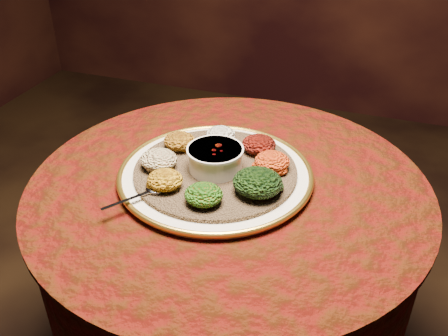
% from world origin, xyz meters
% --- Properties ---
extents(table, '(0.96, 0.96, 0.73)m').
position_xyz_m(table, '(0.00, 0.00, 0.55)').
color(table, black).
rests_on(table, ground).
extents(platter, '(0.58, 0.58, 0.02)m').
position_xyz_m(platter, '(-0.04, 0.01, 0.75)').
color(platter, silver).
rests_on(platter, table).
extents(injera, '(0.45, 0.45, 0.01)m').
position_xyz_m(injera, '(-0.04, 0.01, 0.76)').
color(injera, brown).
rests_on(injera, platter).
extents(stew_bowl, '(0.13, 0.13, 0.06)m').
position_xyz_m(stew_bowl, '(-0.04, 0.01, 0.79)').
color(stew_bowl, silver).
rests_on(stew_bowl, injera).
extents(spoon, '(0.10, 0.12, 0.01)m').
position_xyz_m(spoon, '(-0.14, -0.14, 0.77)').
color(spoon, silver).
rests_on(spoon, injera).
extents(portion_ayib, '(0.08, 0.07, 0.04)m').
position_xyz_m(portion_ayib, '(-0.07, 0.14, 0.78)').
color(portion_ayib, white).
rests_on(portion_ayib, injera).
extents(portion_kitfo, '(0.09, 0.08, 0.04)m').
position_xyz_m(portion_kitfo, '(0.04, 0.12, 0.78)').
color(portion_kitfo, black).
rests_on(portion_kitfo, injera).
extents(portion_tikil, '(0.08, 0.08, 0.04)m').
position_xyz_m(portion_tikil, '(0.09, 0.05, 0.78)').
color(portion_tikil, '#AF660E').
rests_on(portion_tikil, injera).
extents(portion_gomen, '(0.11, 0.11, 0.05)m').
position_xyz_m(portion_gomen, '(0.09, -0.05, 0.79)').
color(portion_gomen, black).
rests_on(portion_gomen, injera).
extents(portion_mixveg, '(0.08, 0.08, 0.04)m').
position_xyz_m(portion_mixveg, '(-0.01, -0.13, 0.78)').
color(portion_mixveg, '#AD3E0B').
rests_on(portion_mixveg, injera).
extents(portion_kik, '(0.08, 0.08, 0.04)m').
position_xyz_m(portion_kik, '(-0.12, -0.10, 0.78)').
color(portion_kik, '#C28B11').
rests_on(portion_kik, injera).
extents(portion_timatim, '(0.09, 0.08, 0.04)m').
position_xyz_m(portion_timatim, '(-0.17, -0.03, 0.78)').
color(portion_timatim, maroon).
rests_on(portion_timatim, injera).
extents(portion_shiro, '(0.08, 0.08, 0.04)m').
position_xyz_m(portion_shiro, '(-0.16, 0.07, 0.78)').
color(portion_shiro, '#905F11').
rests_on(portion_shiro, injera).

